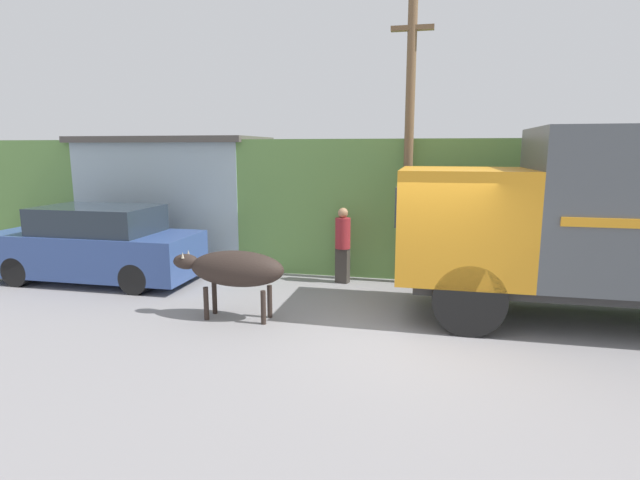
{
  "coord_description": "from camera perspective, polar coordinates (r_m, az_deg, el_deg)",
  "views": [
    {
      "loc": [
        0.24,
        -7.93,
        3.02
      ],
      "look_at": [
        -1.66,
        0.69,
        1.4
      ],
      "focal_mm": 28.0,
      "sensor_mm": 36.0,
      "label": 1
    }
  ],
  "objects": [
    {
      "name": "ground_plane",
      "position": [
        8.49,
        10.18,
        -10.61
      ],
      "size": [
        60.0,
        60.0,
        0.0
      ],
      "primitive_type": "plane",
      "color": "gray"
    },
    {
      "name": "parked_suv",
      "position": [
        12.51,
        -24.21,
        -0.59
      ],
      "size": [
        4.71,
        1.79,
        1.74
      ],
      "rotation": [
        0.0,
        0.0,
        -0.02
      ],
      "color": "#334C8C",
      "rests_on": "ground_plane"
    },
    {
      "name": "utility_pole",
      "position": [
        11.27,
        10.14,
        11.46
      ],
      "size": [
        0.9,
        0.2,
        6.27
      ],
      "color": "brown",
      "rests_on": "ground_plane"
    },
    {
      "name": "pedestrian_on_hill",
      "position": [
        11.28,
        2.61,
        -0.21
      ],
      "size": [
        0.42,
        0.42,
        1.72
      ],
      "rotation": [
        0.0,
        0.0,
        2.88
      ],
      "color": "#38332D",
      "rests_on": "ground_plane"
    },
    {
      "name": "hillside_embankment",
      "position": [
        14.29,
        11.45,
        4.56
      ],
      "size": [
        32.0,
        5.51,
        3.25
      ],
      "color": "#608C47",
      "rests_on": "ground_plane"
    },
    {
      "name": "brown_cow",
      "position": [
        9.0,
        -9.74,
        -3.31
      ],
      "size": [
        2.09,
        0.65,
        1.25
      ],
      "rotation": [
        0.0,
        0.0,
        0.2
      ],
      "color": "#2D231E",
      "rests_on": "ground_plane"
    },
    {
      "name": "building_backdrop",
      "position": [
        14.48,
        -16.17,
        4.67
      ],
      "size": [
        4.9,
        2.7,
        3.34
      ],
      "color": "#99ADB7",
      "rests_on": "ground_plane"
    },
    {
      "name": "cargo_truck",
      "position": [
        9.78,
        32.27,
        2.09
      ],
      "size": [
        7.33,
        2.32,
        3.37
      ],
      "rotation": [
        0.0,
        0.0,
        0.06
      ],
      "color": "#2D2D2D",
      "rests_on": "ground_plane"
    }
  ]
}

